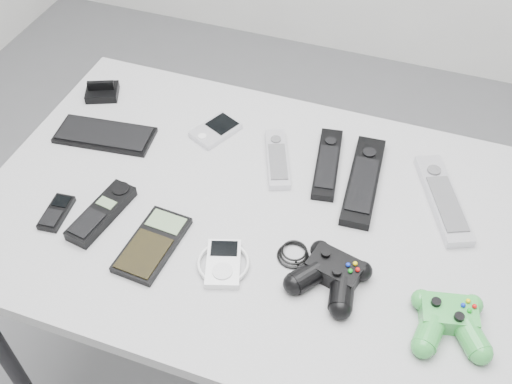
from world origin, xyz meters
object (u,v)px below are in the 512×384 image
(controller_black, at_px, (331,273))
(controller_green, at_px, (449,320))
(pda, at_px, (215,130))
(mp3_player, at_px, (223,263))
(remote_silver_a, at_px, (277,158))
(mobile_phone, at_px, (56,212))
(remote_silver_b, at_px, (443,198))
(cordless_handset, at_px, (102,213))
(remote_black_a, at_px, (327,163))
(calculator, at_px, (152,244))
(desk, at_px, (261,232))
(remote_black_b, at_px, (363,180))
(pda_keyboard, at_px, (105,135))

(controller_black, bearing_deg, controller_green, 6.73)
(pda, xyz_separation_m, mp3_player, (0.16, -0.35, 0.00))
(remote_silver_a, xyz_separation_m, mobile_phone, (-0.38, -0.30, -0.00))
(remote_silver_b, height_order, cordless_handset, cordless_handset)
(remote_black_a, distance_m, calculator, 0.43)
(desk, bearing_deg, pda, 133.16)
(pda, relative_size, cordless_handset, 0.65)
(cordless_handset, distance_m, controller_black, 0.48)
(pda, distance_m, mp3_player, 0.39)
(pda, height_order, remote_black_a, remote_black_a)
(desk, distance_m, mobile_phone, 0.43)
(pda, height_order, mobile_phone, pda)
(remote_silver_a, bearing_deg, remote_black_b, -23.23)
(desk, distance_m, mp3_player, 0.18)
(remote_black_a, height_order, controller_black, controller_black)
(desk, relative_size, mobile_phone, 12.60)
(mobile_phone, xyz_separation_m, controller_black, (0.57, 0.03, 0.02))
(mp3_player, bearing_deg, controller_green, -16.91)
(cordless_handset, distance_m, mp3_player, 0.28)
(cordless_handset, bearing_deg, calculator, -5.91)
(pda, distance_m, controller_green, 0.67)
(desk, xyz_separation_m, remote_silver_b, (0.35, 0.15, 0.08))
(remote_black_b, bearing_deg, controller_green, -57.74)
(remote_silver_a, xyz_separation_m, controller_black, (0.19, -0.27, 0.01))
(calculator, distance_m, mp3_player, 0.15)
(remote_silver_a, distance_m, cordless_handset, 0.40)
(remote_black_a, distance_m, controller_green, 0.44)
(cordless_handset, bearing_deg, controller_green, 7.20)
(remote_silver_b, distance_m, controller_green, 0.30)
(remote_silver_b, relative_size, mobile_phone, 2.63)
(remote_silver_a, height_order, mobile_phone, remote_silver_a)
(desk, distance_m, pda_keyboard, 0.44)
(desk, bearing_deg, controller_black, -34.10)
(remote_black_a, bearing_deg, mobile_phone, -155.24)
(remote_black_b, distance_m, remote_silver_b, 0.17)
(remote_black_a, xyz_separation_m, calculator, (-0.26, -0.33, -0.00))
(pda_keyboard, xyz_separation_m, pda, (0.24, 0.10, 0.00))
(desk, xyz_separation_m, controller_green, (0.40, -0.15, 0.09))
(mobile_phone, height_order, mp3_player, mp3_player)
(calculator, bearing_deg, desk, 47.05)
(pda_keyboard, relative_size, mp3_player, 2.10)
(desk, height_order, pda, pda)
(remote_black_a, bearing_deg, controller_black, -82.85)
(calculator, bearing_deg, remote_silver_b, 34.65)
(pda_keyboard, distance_m, cordless_handset, 0.25)
(pda_keyboard, distance_m, mp3_player, 0.47)
(pda_keyboard, relative_size, controller_black, 0.97)
(controller_green, bearing_deg, mobile_phone, 167.64)
(cordless_handset, bearing_deg, desk, 31.49)
(mobile_phone, bearing_deg, controller_black, -3.16)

